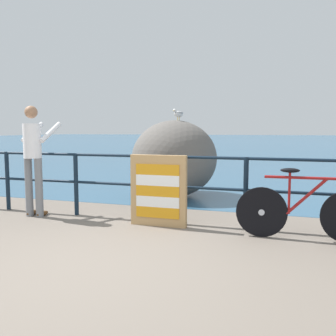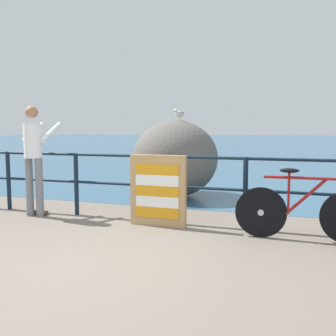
# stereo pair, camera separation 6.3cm
# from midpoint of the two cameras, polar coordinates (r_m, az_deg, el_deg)

# --- Properties ---
(ground_plane) EXTENTS (120.00, 120.00, 0.10)m
(ground_plane) POSITION_cam_midpoint_polar(r_m,az_deg,el_deg) (23.50, 13.03, 2.23)
(ground_plane) COLOR #6B6056
(sea_surface) EXTENTS (120.00, 90.00, 0.01)m
(sea_surface) POSITION_cam_midpoint_polar(r_m,az_deg,el_deg) (51.31, 15.66, 4.15)
(sea_surface) COLOR #2D5675
(sea_surface) RESTS_ON ground_plane
(promenade_railing) EXTENTS (8.30, 0.07, 1.02)m
(promenade_railing) POSITION_cam_midpoint_polar(r_m,az_deg,el_deg) (5.68, -2.38, -1.87)
(promenade_railing) COLOR black
(promenade_railing) RESTS_ON ground_plane
(bicycle) EXTENTS (1.70, 0.48, 0.92)m
(bicycle) POSITION_cam_midpoint_polar(r_m,az_deg,el_deg) (5.04, 21.48, -5.26)
(bicycle) COLOR black
(bicycle) RESTS_ON ground_plane
(person_at_railing) EXTENTS (0.46, 0.64, 1.78)m
(person_at_railing) POSITION_cam_midpoint_polar(r_m,az_deg,el_deg) (6.36, -20.16, 1.84)
(person_at_railing) COLOR slate
(person_at_railing) RESTS_ON ground_plane
(folded_deckchair_stack) EXTENTS (0.84, 0.10, 1.04)m
(folded_deckchair_stack) POSITION_cam_midpoint_polar(r_m,az_deg,el_deg) (5.41, -1.81, -3.50)
(folded_deckchair_stack) COLOR tan
(folded_deckchair_stack) RESTS_ON ground_plane
(breakwater_boulder_main) EXTENTS (1.77, 1.89, 1.60)m
(breakwater_boulder_main) POSITION_cam_midpoint_polar(r_m,az_deg,el_deg) (7.80, 0.76, 1.46)
(breakwater_boulder_main) COLOR #605B56
(breakwater_boulder_main) RESTS_ON ground
(seagull) EXTENTS (0.21, 0.34, 0.23)m
(seagull) POSITION_cam_midpoint_polar(r_m,az_deg,el_deg) (7.80, 1.36, 8.35)
(seagull) COLOR gold
(seagull) RESTS_ON breakwater_boulder_main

